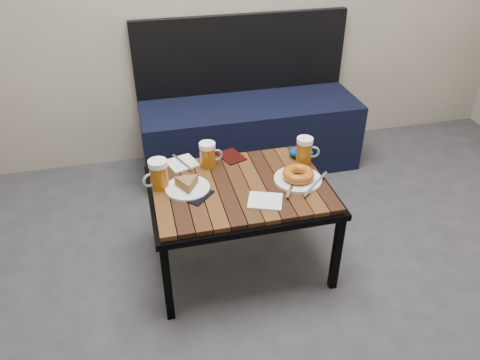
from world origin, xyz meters
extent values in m
cube|color=black|center=(0.06, 1.74, 0.23)|extent=(1.40, 0.50, 0.45)
cube|color=black|center=(0.06, 1.97, 0.70)|extent=(1.40, 0.05, 0.50)
cube|color=black|center=(-0.62, 0.54, 0.21)|extent=(0.03, 0.03, 0.42)
cube|color=black|center=(0.16, 0.54, 0.21)|extent=(0.04, 0.03, 0.42)
cube|color=black|center=(-0.62, 1.10, 0.21)|extent=(0.03, 0.04, 0.42)
cube|color=black|center=(0.16, 1.10, 0.21)|extent=(0.04, 0.04, 0.42)
cube|color=black|center=(-0.23, 0.82, 0.43)|extent=(0.84, 0.62, 0.03)
cube|color=#381A0C|center=(-0.23, 0.82, 0.46)|extent=(0.80, 0.58, 0.02)
cylinder|color=#95520C|center=(-0.59, 0.89, 0.53)|extent=(0.11, 0.11, 0.11)
cylinder|color=white|center=(-0.59, 0.89, 0.60)|extent=(0.09, 0.09, 0.03)
torus|color=#8C999E|center=(-0.64, 0.87, 0.53)|extent=(0.07, 0.04, 0.07)
cylinder|color=#95520C|center=(-0.35, 1.02, 0.52)|extent=(0.08, 0.08, 0.10)
cylinder|color=white|center=(-0.35, 1.02, 0.59)|extent=(0.08, 0.08, 0.02)
torus|color=#8C999E|center=(-0.30, 1.02, 0.52)|extent=(0.06, 0.02, 0.06)
cylinder|color=#95520C|center=(0.13, 0.95, 0.52)|extent=(0.09, 0.09, 0.10)
cylinder|color=white|center=(0.13, 0.95, 0.59)|extent=(0.08, 0.08, 0.02)
torus|color=#8C999E|center=(0.17, 0.94, 0.52)|extent=(0.07, 0.03, 0.06)
cylinder|color=white|center=(-0.47, 0.84, 0.48)|extent=(0.20, 0.20, 0.01)
cylinder|color=white|center=(0.04, 0.78, 0.48)|extent=(0.22, 0.22, 0.01)
torus|color=#823B0B|center=(0.04, 0.78, 0.51)|extent=(0.15, 0.15, 0.05)
cube|color=#A5A8AD|center=(0.10, 0.72, 0.49)|extent=(0.18, 0.17, 0.00)
cube|color=#A5A8AD|center=(-0.02, 0.72, 0.49)|extent=(0.10, 0.15, 0.00)
cube|color=white|center=(-0.47, 1.07, 0.48)|extent=(0.17, 0.17, 0.01)
cube|color=#A5A8AD|center=(-0.47, 1.07, 0.48)|extent=(0.08, 0.17, 0.00)
cube|color=white|center=(-0.16, 0.66, 0.48)|extent=(0.18, 0.17, 0.01)
cube|color=black|center=(-0.44, 0.77, 0.48)|extent=(0.16, 0.16, 0.01)
cube|color=black|center=(-0.21, 1.08, 0.48)|extent=(0.14, 0.17, 0.01)
ellipsoid|color=navy|center=(0.13, 0.99, 0.50)|extent=(0.14, 0.12, 0.05)
camera|label=1|loc=(-0.66, -0.93, 1.68)|focal=35.00mm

